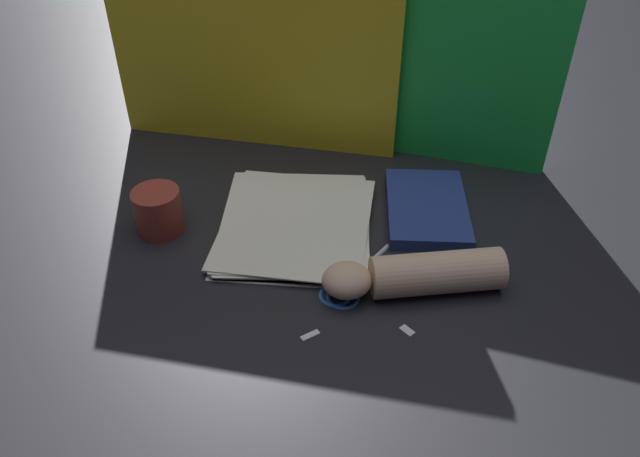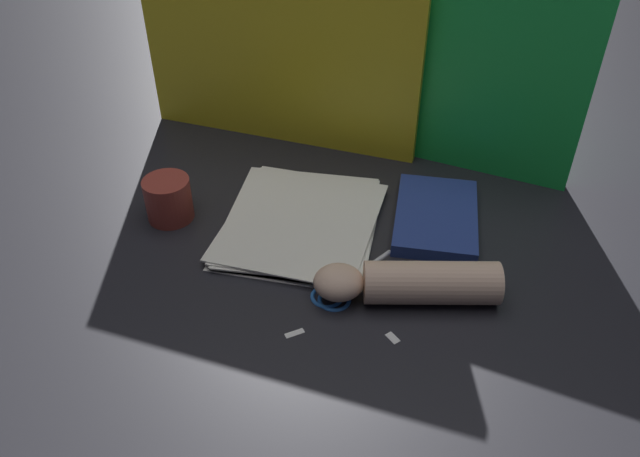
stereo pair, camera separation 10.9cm
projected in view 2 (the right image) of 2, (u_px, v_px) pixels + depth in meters
ground_plane at (312, 259)px, 1.12m from camera, size 6.00×6.00×0.00m
backdrop_panel_left at (277, 37)px, 1.31m from camera, size 0.63×0.07×0.48m
backdrop_panel_center at (436, 70)px, 1.26m from camera, size 0.60×0.13×0.41m
paper_stack at (301, 222)px, 1.19m from camera, size 0.31×0.34×0.02m
book_closed at (436, 217)px, 1.19m from camera, size 0.17×0.25×0.03m
scissors at (340, 286)px, 1.05m from camera, size 0.12×0.19×0.01m
hand_forearm at (410, 283)px, 1.02m from camera, size 0.31×0.15×0.07m
paper_scrap_near at (393, 338)px, 0.97m from camera, size 0.03×0.03×0.00m
paper_scrap_mid at (295, 333)px, 0.98m from camera, size 0.03×0.03×0.00m
mug at (168, 199)px, 1.19m from camera, size 0.09×0.09×0.08m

